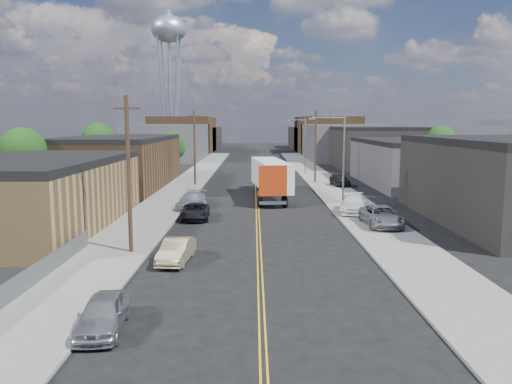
{
  "coord_description": "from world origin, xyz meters",
  "views": [
    {
      "loc": [
        -0.33,
        -21.14,
        8.31
      ],
      "look_at": [
        -0.16,
        20.77,
        2.5
      ],
      "focal_mm": 35.0,
      "sensor_mm": 36.0,
      "label": 1
    }
  ],
  "objects_px": {
    "car_right_lot_a": "(381,216)",
    "car_right_lot_b": "(353,204)",
    "car_right_lot_c": "(340,180)",
    "semi_truck": "(270,176)",
    "car_ahead_truck": "(267,178)",
    "car_left_c": "(196,211)",
    "water_tower": "(169,34)",
    "car_left_d": "(192,201)",
    "car_left_b": "(176,251)",
    "car_left_a": "(103,314)"
  },
  "relations": [
    {
      "from": "water_tower",
      "to": "car_right_lot_c",
      "type": "xyz_separation_m",
      "value": [
        32.93,
        -66.28,
        -29.7
      ]
    },
    {
      "from": "car_left_b",
      "to": "car_right_lot_c",
      "type": "relative_size",
      "value": 0.92
    },
    {
      "from": "car_right_lot_c",
      "to": "car_left_d",
      "type": "bearing_deg",
      "value": -142.37
    },
    {
      "from": "car_right_lot_a",
      "to": "car_right_lot_b",
      "type": "relative_size",
      "value": 1.04
    },
    {
      "from": "semi_truck",
      "to": "car_left_c",
      "type": "relative_size",
      "value": 3.3
    },
    {
      "from": "car_left_c",
      "to": "car_left_d",
      "type": "bearing_deg",
      "value": 97.59
    },
    {
      "from": "car_left_a",
      "to": "car_left_c",
      "type": "relative_size",
      "value": 0.85
    },
    {
      "from": "car_left_d",
      "to": "semi_truck",
      "type": "bearing_deg",
      "value": 51.22
    },
    {
      "from": "semi_truck",
      "to": "water_tower",
      "type": "bearing_deg",
      "value": 100.31
    },
    {
      "from": "semi_truck",
      "to": "car_left_b",
      "type": "relative_size",
      "value": 3.8
    },
    {
      "from": "car_right_lot_b",
      "to": "car_ahead_truck",
      "type": "height_order",
      "value": "car_right_lot_b"
    },
    {
      "from": "car_right_lot_a",
      "to": "car_ahead_truck",
      "type": "xyz_separation_m",
      "value": [
        -8.35,
        29.19,
        -0.18
      ]
    },
    {
      "from": "car_left_a",
      "to": "car_left_c",
      "type": "bearing_deg",
      "value": 82.34
    },
    {
      "from": "car_right_lot_a",
      "to": "car_right_lot_c",
      "type": "relative_size",
      "value": 1.21
    },
    {
      "from": "car_left_c",
      "to": "car_left_b",
      "type": "bearing_deg",
      "value": -91.37
    },
    {
      "from": "car_right_lot_c",
      "to": "car_ahead_truck",
      "type": "bearing_deg",
      "value": 153.29
    },
    {
      "from": "car_left_d",
      "to": "car_right_lot_b",
      "type": "relative_size",
      "value": 1.01
    },
    {
      "from": "water_tower",
      "to": "car_right_lot_c",
      "type": "distance_m",
      "value": 79.75
    },
    {
      "from": "water_tower",
      "to": "car_right_lot_b",
      "type": "xyz_separation_m",
      "value": [
        30.76,
        -86.0,
        -29.71
      ]
    },
    {
      "from": "car_left_c",
      "to": "car_right_lot_b",
      "type": "height_order",
      "value": "car_right_lot_b"
    },
    {
      "from": "car_left_b",
      "to": "car_left_d",
      "type": "relative_size",
      "value": 0.78
    },
    {
      "from": "water_tower",
      "to": "car_left_b",
      "type": "bearing_deg",
      "value": -80.54
    },
    {
      "from": "water_tower",
      "to": "semi_truck",
      "type": "relative_size",
      "value": 2.24
    },
    {
      "from": "car_left_c",
      "to": "water_tower",
      "type": "bearing_deg",
      "value": 97.48
    },
    {
      "from": "car_right_lot_b",
      "to": "car_ahead_truck",
      "type": "xyz_separation_m",
      "value": [
        -7.26,
        23.15,
        -0.18
      ]
    },
    {
      "from": "semi_truck",
      "to": "car_left_b",
      "type": "height_order",
      "value": "semi_truck"
    },
    {
      "from": "car_right_lot_c",
      "to": "car_ahead_truck",
      "type": "distance_m",
      "value": 10.04
    },
    {
      "from": "car_right_lot_a",
      "to": "car_ahead_truck",
      "type": "bearing_deg",
      "value": 105.03
    },
    {
      "from": "car_left_c",
      "to": "car_left_d",
      "type": "distance_m",
      "value": 5.27
    },
    {
      "from": "semi_truck",
      "to": "car_left_c",
      "type": "height_order",
      "value": "semi_truck"
    },
    {
      "from": "water_tower",
      "to": "car_right_lot_b",
      "type": "relative_size",
      "value": 6.76
    },
    {
      "from": "water_tower",
      "to": "car_left_d",
      "type": "xyz_separation_m",
      "value": [
        15.6,
        -83.24,
        -29.84
      ]
    },
    {
      "from": "water_tower",
      "to": "car_right_lot_c",
      "type": "relative_size",
      "value": 7.87
    },
    {
      "from": "car_right_lot_b",
      "to": "car_right_lot_c",
      "type": "relative_size",
      "value": 1.16
    },
    {
      "from": "water_tower",
      "to": "car_right_lot_a",
      "type": "bearing_deg",
      "value": -70.91
    },
    {
      "from": "water_tower",
      "to": "car_left_a",
      "type": "xyz_separation_m",
      "value": [
        15.6,
        -112.0,
        -29.92
      ]
    },
    {
      "from": "car_right_lot_a",
      "to": "semi_truck",
      "type": "bearing_deg",
      "value": 115.41
    },
    {
      "from": "semi_truck",
      "to": "car_right_lot_a",
      "type": "bearing_deg",
      "value": -70.7
    },
    {
      "from": "car_left_b",
      "to": "car_left_d",
      "type": "height_order",
      "value": "car_left_d"
    },
    {
      "from": "car_left_a",
      "to": "car_ahead_truck",
      "type": "bearing_deg",
      "value": 75.59
    },
    {
      "from": "car_right_lot_c",
      "to": "semi_truck",
      "type": "bearing_deg",
      "value": -143.43
    },
    {
      "from": "car_right_lot_c",
      "to": "car_right_lot_b",
      "type": "bearing_deg",
      "value": -103.04
    },
    {
      "from": "car_right_lot_a",
      "to": "car_right_lot_c",
      "type": "height_order",
      "value": "car_right_lot_c"
    },
    {
      "from": "water_tower",
      "to": "car_right_lot_c",
      "type": "height_order",
      "value": "water_tower"
    },
    {
      "from": "car_right_lot_b",
      "to": "car_right_lot_c",
      "type": "height_order",
      "value": "car_right_lot_c"
    },
    {
      "from": "car_left_c",
      "to": "car_right_lot_a",
      "type": "relative_size",
      "value": 0.88
    },
    {
      "from": "car_left_a",
      "to": "car_right_lot_b",
      "type": "xyz_separation_m",
      "value": [
        15.16,
        26.0,
        0.22
      ]
    },
    {
      "from": "semi_truck",
      "to": "car_left_a",
      "type": "bearing_deg",
      "value": -109.16
    },
    {
      "from": "car_left_a",
      "to": "car_left_d",
      "type": "bearing_deg",
      "value": 84.72
    },
    {
      "from": "car_left_d",
      "to": "car_right_lot_c",
      "type": "distance_m",
      "value": 24.25
    }
  ]
}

